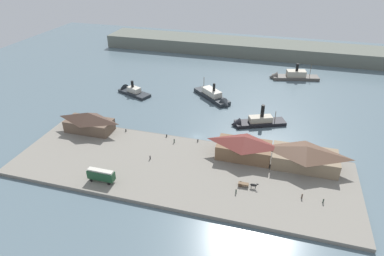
% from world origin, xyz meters
% --- Properties ---
extents(ground_plane, '(320.00, 320.00, 0.00)m').
position_xyz_m(ground_plane, '(0.00, 0.00, 0.00)').
color(ground_plane, slate).
extents(quay_promenade, '(110.00, 36.00, 1.20)m').
position_xyz_m(quay_promenade, '(0.00, -22.00, 0.60)').
color(quay_promenade, gray).
rests_on(quay_promenade, ground).
extents(seawall_edge, '(110.00, 0.80, 1.00)m').
position_xyz_m(seawall_edge, '(0.00, -3.60, 0.50)').
color(seawall_edge, '#666159').
rests_on(seawall_edge, ground).
extents(ferry_shed_central_terminal, '(17.99, 8.51, 7.75)m').
position_xyz_m(ferry_shed_central_terminal, '(-40.02, -8.70, 5.14)').
color(ferry_shed_central_terminal, brown).
rests_on(ferry_shed_central_terminal, quay_promenade).
extents(ferry_shed_east_terminal, '(18.14, 9.90, 7.76)m').
position_xyz_m(ferry_shed_east_terminal, '(19.02, -9.90, 5.14)').
color(ferry_shed_east_terminal, brown).
rests_on(ferry_shed_east_terminal, quay_promenade).
extents(ferry_shed_customs_shed, '(20.82, 11.07, 7.40)m').
position_xyz_m(ferry_shed_customs_shed, '(38.53, -9.79, 4.96)').
color(ferry_shed_customs_shed, '#847056').
rests_on(ferry_shed_customs_shed, quay_promenade).
extents(street_tram, '(8.40, 2.48, 4.13)m').
position_xyz_m(street_tram, '(-20.43, -34.77, 3.62)').
color(street_tram, '#1E4C2D').
rests_on(street_tram, quay_promenade).
extents(horse_cart, '(5.92, 1.33, 1.87)m').
position_xyz_m(horse_cart, '(22.40, -25.42, 2.13)').
color(horse_cart, brown).
rests_on(horse_cart, quay_promenade).
extents(pedestrian_walking_west, '(0.39, 0.39, 1.57)m').
position_xyz_m(pedestrian_walking_west, '(43.68, -26.46, 1.92)').
color(pedestrian_walking_west, '#3D4C42').
rests_on(pedestrian_walking_west, quay_promenade).
extents(pedestrian_walking_east, '(0.39, 0.39, 1.59)m').
position_xyz_m(pedestrian_walking_east, '(19.65, -29.11, 1.93)').
color(pedestrian_walking_east, '#3D4C42').
rests_on(pedestrian_walking_east, quay_promenade).
extents(pedestrian_near_west_shed, '(0.38, 0.38, 1.55)m').
position_xyz_m(pedestrian_near_west_shed, '(-10.69, -20.05, 1.91)').
color(pedestrian_near_west_shed, '#232328').
rests_on(pedestrian_near_west_shed, quay_promenade).
extents(pedestrian_near_cart, '(0.41, 0.41, 1.65)m').
position_xyz_m(pedestrian_near_cart, '(-6.27, -7.96, 1.95)').
color(pedestrian_near_cart, '#3D4C42').
rests_on(pedestrian_near_cart, quay_promenade).
extents(pedestrian_at_waters_edge, '(0.41, 0.41, 1.65)m').
position_xyz_m(pedestrian_at_waters_edge, '(37.97, -26.09, 1.95)').
color(pedestrian_at_waters_edge, '#4C3D33').
rests_on(pedestrian_at_waters_edge, quay_promenade).
extents(mooring_post_east, '(0.44, 0.44, 0.90)m').
position_xyz_m(mooring_post_east, '(-26.58, -5.50, 1.65)').
color(mooring_post_east, black).
rests_on(mooring_post_east, quay_promenade).
extents(mooring_post_center_west, '(0.44, 0.44, 0.90)m').
position_xyz_m(mooring_post_center_west, '(-10.28, -4.91, 1.65)').
color(mooring_post_center_west, black).
rests_on(mooring_post_center_west, quay_promenade).
extents(mooring_post_center_east, '(0.44, 0.44, 0.90)m').
position_xyz_m(mooring_post_center_east, '(1.78, -5.01, 1.65)').
color(mooring_post_center_east, black).
rests_on(mooring_post_center_east, quay_promenade).
extents(ferry_departing_north, '(22.42, 13.61, 10.43)m').
position_xyz_m(ferry_departing_north, '(19.59, 15.06, 1.31)').
color(ferry_departing_north, black).
rests_on(ferry_departing_north, ground).
extents(ferry_outer_harbor, '(19.03, 12.17, 8.69)m').
position_xyz_m(ferry_outer_harbor, '(-41.64, 30.71, 1.09)').
color(ferry_outer_harbor, '#23282D').
rests_on(ferry_outer_harbor, ground).
extents(ferry_moored_west, '(21.50, 20.16, 10.04)m').
position_xyz_m(ferry_moored_west, '(-0.52, 33.91, 1.53)').
color(ferry_moored_west, '#23282D').
rests_on(ferry_moored_west, ground).
extents(ferry_approaching_west, '(26.81, 11.47, 10.43)m').
position_xyz_m(ferry_approaching_west, '(32.27, 71.20, 1.54)').
color(ferry_approaching_west, '#514C47').
rests_on(ferry_approaching_west, ground).
extents(far_headland, '(180.00, 24.00, 8.00)m').
position_xyz_m(far_headland, '(0.00, 110.00, 4.00)').
color(far_headland, '#60665B').
rests_on(far_headland, ground).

